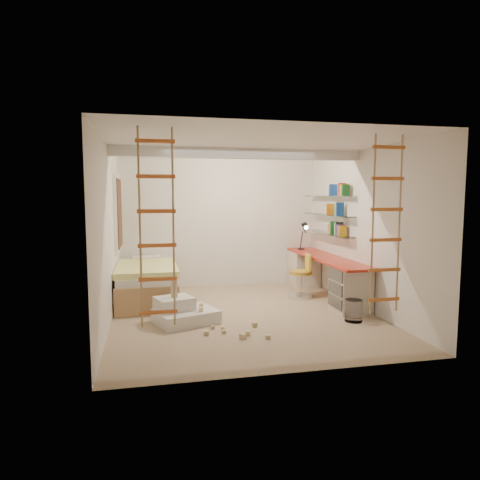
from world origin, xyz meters
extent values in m
plane|color=#9C8464|center=(0.00, 0.00, 0.00)|extent=(4.50, 4.50, 0.00)
cube|color=white|center=(0.00, 0.30, 2.52)|extent=(4.00, 0.18, 0.16)
cube|color=white|center=(-1.97, 1.50, 1.55)|extent=(0.06, 1.15, 1.35)
cube|color=#4C2D1E|center=(-1.93, 1.50, 1.55)|extent=(0.02, 1.00, 1.20)
cylinder|color=white|center=(1.52, -0.68, 0.16)|extent=(0.26, 0.26, 0.33)
cube|color=red|center=(1.72, 0.83, 0.73)|extent=(0.55, 2.80, 0.04)
cube|color=beige|center=(1.72, 1.93, 0.35)|extent=(0.52, 0.55, 0.71)
cube|color=beige|center=(1.72, -0.17, 0.35)|extent=(0.52, 0.55, 0.71)
cube|color=#4C4742|center=(1.45, -0.17, 0.61)|extent=(0.02, 0.50, 0.18)
cube|color=#4C4742|center=(1.45, -0.17, 0.39)|extent=(0.02, 0.50, 0.18)
cube|color=#4C4742|center=(1.45, -0.17, 0.17)|extent=(0.02, 0.50, 0.18)
cube|color=white|center=(1.87, 1.13, 1.15)|extent=(0.25, 1.80, 0.01)
cube|color=white|center=(1.87, 1.13, 1.50)|extent=(0.25, 1.80, 0.01)
cube|color=white|center=(1.87, 1.13, 1.85)|extent=(0.25, 1.80, 0.01)
cube|color=#AD7F51|center=(-1.48, 1.23, 0.23)|extent=(1.00, 2.00, 0.45)
cube|color=white|center=(-1.48, 1.23, 0.51)|extent=(0.95, 1.95, 0.12)
cube|color=yellow|center=(-1.48, 1.08, 0.62)|extent=(1.02, 1.60, 0.10)
cube|color=white|center=(-1.48, 2.03, 0.63)|extent=(0.55, 0.35, 0.12)
cylinder|color=black|center=(1.67, 1.98, 0.76)|extent=(0.14, 0.14, 0.02)
cylinder|color=black|center=(1.67, 1.98, 0.95)|extent=(0.02, 0.15, 0.36)
cylinder|color=black|center=(1.67, 1.88, 1.20)|extent=(0.02, 0.27, 0.20)
cone|color=black|center=(1.67, 1.76, 1.25)|extent=(0.12, 0.14, 0.15)
cylinder|color=#FFEABF|center=(1.67, 1.72, 1.22)|extent=(0.08, 0.04, 0.08)
cylinder|color=#B38722|center=(1.27, 0.92, 0.46)|extent=(0.46, 0.46, 0.06)
cube|color=gold|center=(1.40, 0.90, 0.65)|extent=(0.08, 0.32, 0.30)
cylinder|color=silver|center=(1.27, 0.92, 0.26)|extent=(0.06, 0.06, 0.41)
cylinder|color=silver|center=(1.27, 0.92, 0.02)|extent=(0.53, 0.53, 0.05)
cube|color=silver|center=(-0.92, -0.21, 0.09)|extent=(1.02, 0.90, 0.19)
cube|color=silver|center=(-1.09, -0.17, 0.28)|extent=(0.63, 0.57, 0.19)
cube|color=#CCB284|center=(-1.09, -0.17, 0.42)|extent=(0.10, 0.10, 0.08)
cube|color=#CCB284|center=(-1.09, -0.17, 0.49)|extent=(0.09, 0.09, 0.07)
cube|color=#CCB284|center=(-1.09, -0.17, 0.59)|extent=(0.08, 0.08, 0.12)
cube|color=#CCB284|center=(-0.72, -0.35, 0.22)|extent=(0.06, 0.06, 0.06)
cube|color=#CCB284|center=(-0.68, -0.09, 0.22)|extent=(0.06, 0.06, 0.06)
cube|color=#CCB284|center=(-1.16, -0.39, 0.22)|extent=(0.06, 0.06, 0.06)
cube|color=#CCB284|center=(0.01, -0.63, 0.04)|extent=(0.07, 0.07, 0.07)
cube|color=#CCB284|center=(-0.26, -1.10, 0.04)|extent=(0.07, 0.07, 0.07)
cube|color=#CCB284|center=(0.05, -1.17, 0.04)|extent=(0.07, 0.07, 0.07)
cube|color=#CCB284|center=(-0.17, -0.98, 0.04)|extent=(0.07, 0.07, 0.07)
cube|color=#CCB284|center=(-0.71, -0.85, 0.04)|extent=(0.07, 0.07, 0.07)
cube|color=#CCB284|center=(-0.47, -0.84, 0.04)|extent=(0.07, 0.07, 0.07)
cube|color=#CCB284|center=(-0.59, -0.60, 0.04)|extent=(0.07, 0.07, 0.07)
cube|color=#CCB284|center=(-0.45, -0.68, 0.04)|extent=(0.07, 0.07, 0.07)
cube|color=yellow|center=(1.87, 1.13, 1.27)|extent=(0.14, 0.70, 0.22)
cube|color=#8C1E7F|center=(1.87, 1.13, 1.62)|extent=(0.14, 0.46, 0.22)
cube|color=red|center=(1.87, 1.13, 1.97)|extent=(0.14, 0.58, 0.22)
camera|label=1|loc=(-1.44, -6.37, 1.87)|focal=32.00mm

